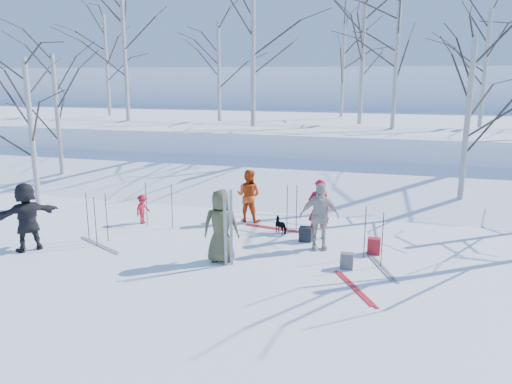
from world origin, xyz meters
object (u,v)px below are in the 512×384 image
(dog, at_px, (282,225))
(backpack_grey, at_px, (347,261))
(skier_grey_west, at_px, (27,217))
(skier_olive_center, at_px, (221,226))
(skier_red_seated, at_px, (143,209))
(skier_red_north, at_px, (319,209))
(skier_cream_east, at_px, (319,216))
(backpack_dark, at_px, (306,234))
(skier_redor_behind, at_px, (249,196))
(backpack_red, at_px, (374,246))

(dog, xyz_separation_m, backpack_grey, (2.07, -2.21, -0.05))
(skier_grey_west, distance_m, backpack_grey, 8.16)
(skier_olive_center, distance_m, skier_red_seated, 4.15)
(skier_red_north, bearing_deg, skier_grey_west, 2.03)
(skier_red_seated, distance_m, skier_cream_east, 5.60)
(skier_red_north, distance_m, dog, 1.25)
(skier_red_north, height_order, skier_grey_west, skier_grey_west)
(skier_cream_east, distance_m, backpack_grey, 1.62)
(skier_olive_center, xyz_separation_m, backpack_grey, (3.00, 0.34, -0.71))
(dog, distance_m, backpack_dark, 0.94)
(skier_redor_behind, height_order, skier_red_seated, skier_redor_behind)
(skier_red_north, bearing_deg, skier_redor_behind, -45.98)
(skier_cream_east, relative_size, skier_grey_west, 0.98)
(backpack_grey, height_order, backpack_dark, backpack_dark)
(skier_red_north, relative_size, skier_red_seated, 1.85)
(skier_red_north, xyz_separation_m, backpack_grey, (0.98, -2.05, -0.65))
(skier_olive_center, xyz_separation_m, skier_redor_behind, (-0.33, 3.50, -0.08))
(backpack_dark, bearing_deg, skier_red_north, 49.64)
(skier_red_north, height_order, skier_redor_behind, skier_red_north)
(skier_red_seated, height_order, skier_grey_west, skier_grey_west)
(skier_redor_behind, height_order, backpack_red, skier_redor_behind)
(skier_olive_center, relative_size, skier_cream_east, 1.02)
(skier_red_seated, height_order, backpack_dark, skier_red_seated)
(skier_cream_east, bearing_deg, backpack_grey, -73.33)
(dog, relative_size, backpack_dark, 1.43)
(backpack_grey, xyz_separation_m, backpack_dark, (-1.28, 1.71, 0.01))
(skier_red_north, xyz_separation_m, skier_cream_east, (0.14, -0.86, 0.04))
(backpack_red, bearing_deg, skier_olive_center, -157.05)
(skier_red_north, distance_m, backpack_grey, 2.37)
(skier_redor_behind, bearing_deg, skier_grey_west, 47.35)
(skier_olive_center, height_order, backpack_dark, skier_olive_center)
(skier_cream_east, distance_m, backpack_red, 1.57)
(dog, relative_size, backpack_grey, 1.50)
(skier_cream_east, bearing_deg, skier_grey_west, 177.45)
(skier_olive_center, distance_m, dog, 2.79)
(skier_olive_center, relative_size, dog, 3.14)
(skier_olive_center, bearing_deg, backpack_dark, -139.94)
(dog, xyz_separation_m, backpack_dark, (0.79, -0.51, -0.04))
(skier_red_north, distance_m, skier_redor_behind, 2.60)
(skier_olive_center, bearing_deg, skier_red_north, -139.98)
(skier_olive_center, distance_m, skier_grey_west, 5.11)
(skier_redor_behind, bearing_deg, skier_cream_east, 148.29)
(skier_red_north, height_order, skier_cream_east, skier_cream_east)
(skier_cream_east, bearing_deg, dog, 121.40)
(backpack_dark, bearing_deg, skier_olive_center, -130.11)
(skier_olive_center, relative_size, skier_grey_west, 1.00)
(dog, bearing_deg, skier_red_north, 120.59)
(skier_olive_center, xyz_separation_m, skier_red_seated, (-3.37, 2.38, -0.44))
(skier_red_seated, distance_m, dog, 4.31)
(skier_olive_center, bearing_deg, skier_red_seated, -45.07)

